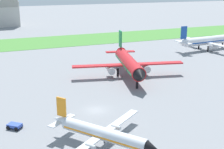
{
  "coord_description": "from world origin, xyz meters",
  "views": [
    {
      "loc": [
        -19.07,
        -55.24,
        24.95
      ],
      "look_at": [
        8.84,
        12.93,
        3.0
      ],
      "focal_mm": 49.76,
      "sensor_mm": 36.0,
      "label": 1
    }
  ],
  "objects_px": {
    "airplane_parked_jet_far": "(206,41)",
    "baggage_cart_midfield": "(15,126)",
    "airplane_foreground_turboprop": "(101,133)",
    "airplane_midfield_jet": "(128,63)"
  },
  "relations": [
    {
      "from": "airplane_parked_jet_far",
      "to": "baggage_cart_midfield",
      "type": "height_order",
      "value": "airplane_parked_jet_far"
    },
    {
      "from": "airplane_parked_jet_far",
      "to": "airplane_foreground_turboprop",
      "type": "xyz_separation_m",
      "value": [
        -62.41,
        -53.68,
        -1.03
      ]
    },
    {
      "from": "airplane_foreground_turboprop",
      "to": "airplane_midfield_jet",
      "type": "relative_size",
      "value": 0.63
    },
    {
      "from": "airplane_foreground_turboprop",
      "to": "baggage_cart_midfield",
      "type": "height_order",
      "value": "airplane_foreground_turboprop"
    },
    {
      "from": "airplane_parked_jet_far",
      "to": "airplane_foreground_turboprop",
      "type": "height_order",
      "value": "airplane_parked_jet_far"
    },
    {
      "from": "airplane_parked_jet_far",
      "to": "airplane_foreground_turboprop",
      "type": "relative_size",
      "value": 1.45
    },
    {
      "from": "airplane_parked_jet_far",
      "to": "airplane_midfield_jet",
      "type": "distance_m",
      "value": 46.85
    },
    {
      "from": "airplane_parked_jet_far",
      "to": "airplane_foreground_turboprop",
      "type": "bearing_deg",
      "value": -144.81
    },
    {
      "from": "airplane_foreground_turboprop",
      "to": "airplane_midfield_jet",
      "type": "bearing_deg",
      "value": 112.41
    },
    {
      "from": "airplane_parked_jet_far",
      "to": "baggage_cart_midfield",
      "type": "bearing_deg",
      "value": -156.2
    }
  ]
}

